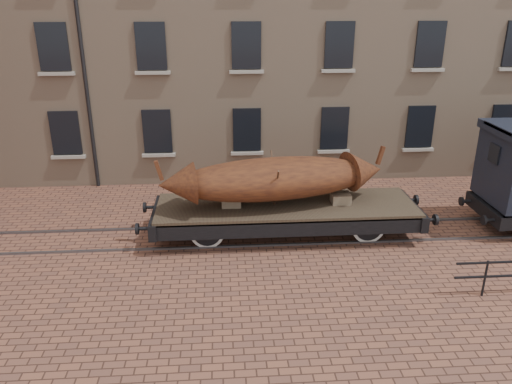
{
  "coord_description": "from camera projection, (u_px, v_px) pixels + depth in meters",
  "views": [
    {
      "loc": [
        -3.51,
        -14.21,
        7.09
      ],
      "look_at": [
        -2.46,
        0.5,
        1.3
      ],
      "focal_mm": 35.0,
      "sensor_mm": 36.0,
      "label": 1
    }
  ],
  "objects": [
    {
      "name": "ground",
      "position": [
        333.0,
        233.0,
        16.02
      ],
      "size": [
        90.0,
        90.0,
        0.0
      ],
      "primitive_type": "plane",
      "color": "brown"
    },
    {
      "name": "flatcar_wagon",
      "position": [
        286.0,
        210.0,
        15.6
      ],
      "size": [
        9.07,
        2.46,
        1.37
      ],
      "color": "#443A29",
      "rests_on": "ground"
    },
    {
      "name": "rail_track",
      "position": [
        333.0,
        232.0,
        16.01
      ],
      "size": [
        30.0,
        1.52,
        0.06
      ],
      "color": "#59595E",
      "rests_on": "ground"
    },
    {
      "name": "iron_boat",
      "position": [
        274.0,
        178.0,
        15.19
      ],
      "size": [
        7.08,
        2.81,
        1.68
      ],
      "color": "brown",
      "rests_on": "flatcar_wagon"
    }
  ]
}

